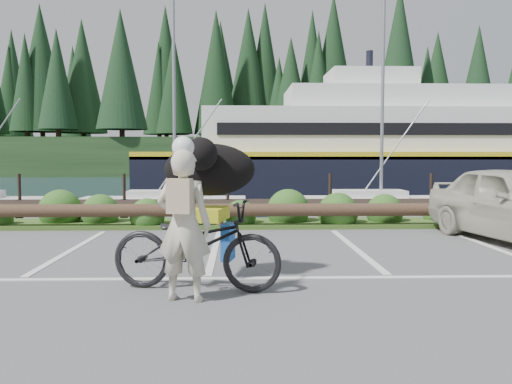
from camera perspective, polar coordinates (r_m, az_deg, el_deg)
The scene contains 7 objects.
ground at distance 8.11m, azimuth -5.01°, elevation -8.44°, with size 72.00×72.00×0.00m, color #4F4F51.
harbor_backdrop at distance 86.34m, azimuth -1.79°, elevation 2.84°, with size 170.00×160.00×30.00m.
vegetation_strip at distance 13.33m, azimuth -3.72°, elevation -3.32°, with size 34.00×1.60×0.10m, color #3D5B21.
log_rail at distance 12.64m, azimuth -3.82°, elevation -3.95°, with size 32.00×0.30×0.60m, color #443021, non-canonical shape.
bicycle at distance 7.01m, azimuth -6.32°, elevation -5.58°, with size 0.77×2.21×1.16m, color black.
cyclist at distance 6.48m, azimuth -7.61°, elevation -3.51°, with size 0.66×0.43×1.81m, color beige.
dog at distance 7.61m, azimuth -4.89°, elevation 2.36°, with size 1.27×0.62×0.73m, color black.
Camera 1 is at (0.46, -7.91, 1.75)m, focal length 38.00 mm.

